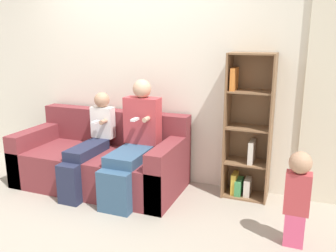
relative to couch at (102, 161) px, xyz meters
The scene contains 7 objects.
ground_plane 0.67m from the couch, 64.82° to the right, with size 14.00×14.00×0.00m, color #9E9384.
back_wall 1.13m from the couch, 62.12° to the left, with size 10.00×0.06×2.55m.
couch is the anchor object (origin of this frame).
adult_seated 0.60m from the couch, 11.97° to the right, with size 0.40×0.84×1.25m.
child_seated 0.30m from the couch, 108.90° to the right, with size 0.27×0.85×1.07m.
toddler_standing 2.23m from the couch, 13.08° to the right, with size 0.20×0.18×0.82m.
bookshelf 1.70m from the couch, 11.62° to the left, with size 0.47×0.31×1.55m.
Camera 1 is at (1.89, -2.81, 1.71)m, focal length 38.00 mm.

